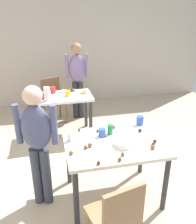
{
  "coord_description": "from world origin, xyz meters",
  "views": [
    {
      "loc": [
        -0.72,
        -2.44,
        2.17
      ],
      "look_at": [
        -0.09,
        0.37,
        0.9
      ],
      "focal_mm": 38.94,
      "sensor_mm": 36.0,
      "label": 1
    }
  ],
  "objects_px": {
    "mixing_bowl": "(124,143)",
    "soda_can": "(110,129)",
    "pitcher_far": "(47,94)",
    "dining_table_far": "(65,103)",
    "dining_table_near": "(114,150)",
    "chair_near_table": "(117,216)",
    "chair_far_table": "(53,97)",
    "person_adult_far": "(77,75)",
    "person_girl_near": "(37,139)"
  },
  "relations": [
    {
      "from": "dining_table_far",
      "to": "soda_can",
      "type": "height_order",
      "value": "soda_can"
    },
    {
      "from": "dining_table_far",
      "to": "mixing_bowl",
      "type": "bearing_deg",
      "value": -74.51
    },
    {
      "from": "chair_near_table",
      "to": "pitcher_far",
      "type": "bearing_deg",
      "value": 102.16
    },
    {
      "from": "mixing_bowl",
      "to": "soda_can",
      "type": "height_order",
      "value": "soda_can"
    },
    {
      "from": "dining_table_far",
      "to": "person_girl_near",
      "type": "distance_m",
      "value": 1.68
    },
    {
      "from": "chair_far_table",
      "to": "pitcher_far",
      "type": "xyz_separation_m",
      "value": [
        -0.11,
        -0.83,
        0.37
      ]
    },
    {
      "from": "person_adult_far",
      "to": "mixing_bowl",
      "type": "bearing_deg",
      "value": -86.21
    },
    {
      "from": "chair_near_table",
      "to": "mixing_bowl",
      "type": "bearing_deg",
      "value": 68.07
    },
    {
      "from": "person_adult_far",
      "to": "person_girl_near",
      "type": "bearing_deg",
      "value": -108.23
    },
    {
      "from": "person_girl_near",
      "to": "pitcher_far",
      "type": "bearing_deg",
      "value": 84.24
    },
    {
      "from": "pitcher_far",
      "to": "mixing_bowl",
      "type": "bearing_deg",
      "value": -63.92
    },
    {
      "from": "dining_table_near",
      "to": "chair_near_table",
      "type": "height_order",
      "value": "chair_near_table"
    },
    {
      "from": "chair_near_table",
      "to": "mixing_bowl",
      "type": "height_order",
      "value": "chair_near_table"
    },
    {
      "from": "mixing_bowl",
      "to": "dining_table_near",
      "type": "bearing_deg",
      "value": 135.51
    },
    {
      "from": "soda_can",
      "to": "mixing_bowl",
      "type": "bearing_deg",
      "value": -74.2
    },
    {
      "from": "pitcher_far",
      "to": "chair_near_table",
      "type": "bearing_deg",
      "value": -77.84
    },
    {
      "from": "pitcher_far",
      "to": "chair_far_table",
      "type": "bearing_deg",
      "value": 82.29
    },
    {
      "from": "dining_table_far",
      "to": "soda_can",
      "type": "bearing_deg",
      "value": -74.57
    },
    {
      "from": "person_adult_far",
      "to": "mixing_bowl",
      "type": "height_order",
      "value": "person_adult_far"
    },
    {
      "from": "chair_near_table",
      "to": "dining_table_near",
      "type": "bearing_deg",
      "value": 75.73
    },
    {
      "from": "chair_near_table",
      "to": "pitcher_far",
      "type": "height_order",
      "value": "pitcher_far"
    },
    {
      "from": "mixing_bowl",
      "to": "soda_can",
      "type": "xyz_separation_m",
      "value": [
        -0.08,
        0.28,
        0.03
      ]
    },
    {
      "from": "person_girl_near",
      "to": "pitcher_far",
      "type": "height_order",
      "value": "person_girl_near"
    },
    {
      "from": "person_adult_far",
      "to": "dining_table_far",
      "type": "bearing_deg",
      "value": -115.11
    },
    {
      "from": "pitcher_far",
      "to": "dining_table_near",
      "type": "bearing_deg",
      "value": -65.26
    },
    {
      "from": "dining_table_near",
      "to": "person_adult_far",
      "type": "relative_size",
      "value": 0.73
    },
    {
      "from": "dining_table_far",
      "to": "person_girl_near",
      "type": "xyz_separation_m",
      "value": [
        -0.43,
        -1.61,
        0.25
      ]
    },
    {
      "from": "mixing_bowl",
      "to": "soda_can",
      "type": "distance_m",
      "value": 0.29
    },
    {
      "from": "person_adult_far",
      "to": "soda_can",
      "type": "xyz_separation_m",
      "value": [
        0.08,
        -2.17,
        -0.11
      ]
    },
    {
      "from": "chair_far_table",
      "to": "person_adult_far",
      "type": "bearing_deg",
      "value": 4.71
    },
    {
      "from": "person_girl_near",
      "to": "chair_near_table",
      "type": "bearing_deg",
      "value": -53.32
    },
    {
      "from": "person_girl_near",
      "to": "mixing_bowl",
      "type": "distance_m",
      "value": 0.94
    },
    {
      "from": "dining_table_near",
      "to": "pitcher_far",
      "type": "height_order",
      "value": "pitcher_far"
    },
    {
      "from": "soda_can",
      "to": "person_adult_far",
      "type": "bearing_deg",
      "value": 92.19
    },
    {
      "from": "chair_near_table",
      "to": "person_girl_near",
      "type": "distance_m",
      "value": 1.13
    },
    {
      "from": "person_girl_near",
      "to": "soda_can",
      "type": "bearing_deg",
      "value": 8.68
    },
    {
      "from": "dining_table_near",
      "to": "chair_far_table",
      "type": "distance_m",
      "value": 2.41
    },
    {
      "from": "mixing_bowl",
      "to": "soda_can",
      "type": "relative_size",
      "value": 1.77
    },
    {
      "from": "chair_near_table",
      "to": "person_girl_near",
      "type": "xyz_separation_m",
      "value": [
        -0.64,
        0.86,
        0.37
      ]
    },
    {
      "from": "dining_table_near",
      "to": "person_girl_near",
      "type": "height_order",
      "value": "person_girl_near"
    },
    {
      "from": "chair_far_table",
      "to": "dining_table_near",
      "type": "bearing_deg",
      "value": -76.01
    },
    {
      "from": "pitcher_far",
      "to": "dining_table_far",
      "type": "bearing_deg",
      "value": 31.18
    },
    {
      "from": "dining_table_near",
      "to": "pitcher_far",
      "type": "bearing_deg",
      "value": 114.74
    },
    {
      "from": "soda_can",
      "to": "chair_far_table",
      "type": "bearing_deg",
      "value": 105.33
    },
    {
      "from": "chair_far_table",
      "to": "pitcher_far",
      "type": "relative_size",
      "value": 3.83
    },
    {
      "from": "chair_far_table",
      "to": "chair_near_table",
      "type": "bearing_deg",
      "value": -83.03
    },
    {
      "from": "dining_table_far",
      "to": "chair_far_table",
      "type": "bearing_deg",
      "value": 105.12
    },
    {
      "from": "chair_near_table",
      "to": "soda_can",
      "type": "xyz_separation_m",
      "value": [
        0.2,
        0.98,
        0.31
      ]
    },
    {
      "from": "dining_table_far",
      "to": "mixing_bowl",
      "type": "distance_m",
      "value": 1.83
    },
    {
      "from": "chair_near_table",
      "to": "mixing_bowl",
      "type": "xyz_separation_m",
      "value": [
        0.28,
        0.7,
        0.29
      ]
    }
  ]
}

